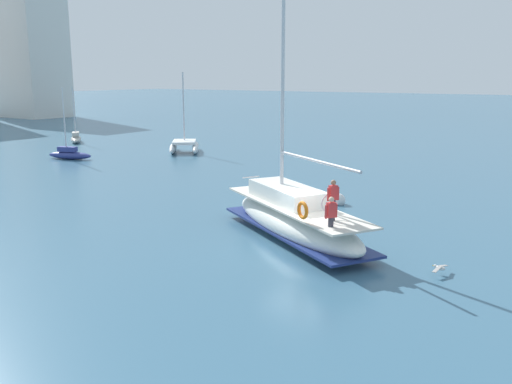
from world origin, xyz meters
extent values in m
plane|color=#38607A|center=(0.00, 0.00, 0.00)|extent=(400.00, 400.00, 0.00)
ellipsoid|color=white|center=(1.07, 0.80, 0.70)|extent=(6.94, 9.49, 1.40)
cube|color=navy|center=(1.07, 0.80, 0.39)|extent=(6.86, 9.34, 0.10)
cube|color=beige|center=(1.07, 0.80, 1.44)|extent=(6.53, 8.98, 0.08)
cube|color=white|center=(1.43, 1.42, 1.83)|extent=(3.64, 4.57, 0.70)
cylinder|color=silver|center=(1.68, 1.83, 6.78)|extent=(0.16, 0.16, 10.60)
cylinder|color=#B7B7BC|center=(0.22, -0.65, 3.60)|extent=(3.03, 5.02, 0.12)
cylinder|color=silver|center=(3.31, 4.61, 1.95)|extent=(0.81, 0.51, 0.06)
torus|color=orange|center=(-1.28, -0.88, 1.95)|extent=(0.48, 0.67, 0.70)
cylinder|color=#33333D|center=(-0.39, -1.68, 1.88)|extent=(0.20, 0.20, 0.80)
cube|color=red|center=(-0.39, -1.68, 2.56)|extent=(0.38, 0.33, 0.56)
sphere|color=#9E7051|center=(-0.39, -1.68, 2.95)|extent=(0.20, 0.20, 0.20)
cylinder|color=red|center=(-0.58, -1.57, 2.51)|extent=(0.09, 0.09, 0.50)
cylinder|color=red|center=(-0.20, -1.79, 2.51)|extent=(0.09, 0.09, 0.50)
cylinder|color=#33333D|center=(-1.23, -2.02, 1.66)|extent=(0.20, 0.20, 0.35)
cube|color=red|center=(-1.23, -2.02, 2.11)|extent=(0.38, 0.33, 0.56)
sphere|color=beige|center=(-1.23, -2.02, 2.50)|extent=(0.20, 0.20, 0.20)
cylinder|color=red|center=(-1.42, -1.91, 2.06)|extent=(0.09, 0.09, 0.50)
cylinder|color=red|center=(-1.04, -2.13, 2.06)|extent=(0.09, 0.09, 0.50)
torus|color=silver|center=(-0.27, -1.47, 2.10)|extent=(0.69, 0.44, 0.76)
ellipsoid|color=navy|center=(10.48, 27.93, 0.32)|extent=(2.16, 4.06, 0.64)
cube|color=navy|center=(10.42, 28.11, 0.84)|extent=(1.09, 1.70, 0.40)
cylinder|color=silver|center=(10.38, 28.21, 3.28)|extent=(0.11, 0.11, 5.28)
ellipsoid|color=white|center=(18.34, 23.45, 0.44)|extent=(4.60, 3.77, 0.87)
ellipsoid|color=white|center=(19.59, 21.85, 0.44)|extent=(4.60, 3.77, 0.87)
cube|color=white|center=(18.97, 22.65, 0.97)|extent=(3.59, 3.43, 0.24)
cylinder|color=silver|center=(19.29, 22.90, 4.14)|extent=(0.14, 0.14, 6.10)
ellipsoid|color=#B7B2A8|center=(18.54, 37.29, 0.35)|extent=(3.58, 3.94, 0.70)
cube|color=#B7B2A8|center=(18.39, 37.13, 0.90)|extent=(1.62, 1.74, 0.40)
cylinder|color=silver|center=(18.32, 37.05, 3.24)|extent=(0.12, 0.12, 5.08)
ellipsoid|color=silver|center=(0.02, -5.71, 0.25)|extent=(0.24, 0.39, 0.16)
sphere|color=silver|center=(0.05, -5.53, 0.28)|extent=(0.11, 0.11, 0.11)
cone|color=gold|center=(0.06, -5.47, 0.27)|extent=(0.05, 0.08, 0.04)
cube|color=#9E9993|center=(-0.23, -5.67, 0.27)|extent=(0.51, 0.22, 0.13)
cube|color=#9E9993|center=(0.27, -5.76, 0.27)|extent=(0.51, 0.22, 0.13)
sphere|color=silver|center=(7.93, 1.97, 0.23)|extent=(0.76, 0.76, 0.76)
cylinder|color=black|center=(7.93, 1.97, 0.53)|extent=(0.04, 0.04, 0.60)
cube|color=silver|center=(38.56, 74.80, 11.40)|extent=(7.90, 14.22, 22.79)
camera|label=1|loc=(-18.83, -10.51, 6.88)|focal=38.54mm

